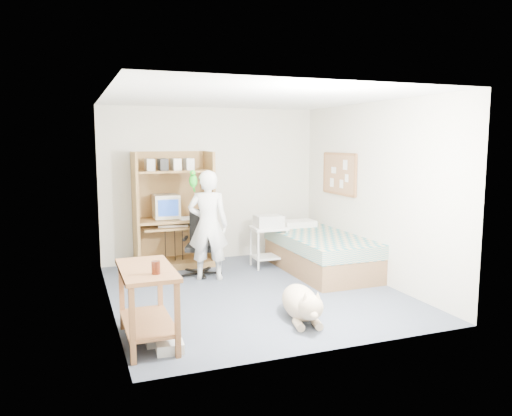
{
  "coord_description": "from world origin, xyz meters",
  "views": [
    {
      "loc": [
        -2.22,
        -5.95,
        1.97
      ],
      "look_at": [
        0.18,
        0.39,
        1.05
      ],
      "focal_mm": 35.0,
      "sensor_mm": 36.0,
      "label": 1
    }
  ],
  "objects_px": {
    "bed": "(320,252)",
    "dog": "(302,303)",
    "side_desk": "(147,294)",
    "printer_cart": "(269,240)",
    "person": "(208,225)",
    "office_chair": "(201,252)",
    "computer_hutch": "(173,214)"
  },
  "relations": [
    {
      "from": "bed",
      "to": "dog",
      "type": "bearing_deg",
      "value": -123.3
    },
    {
      "from": "computer_hutch",
      "to": "person",
      "type": "relative_size",
      "value": 1.15
    },
    {
      "from": "computer_hutch",
      "to": "side_desk",
      "type": "bearing_deg",
      "value": -106.14
    },
    {
      "from": "side_desk",
      "to": "printer_cart",
      "type": "height_order",
      "value": "side_desk"
    },
    {
      "from": "computer_hutch",
      "to": "bed",
      "type": "relative_size",
      "value": 0.89
    },
    {
      "from": "side_desk",
      "to": "person",
      "type": "relative_size",
      "value": 0.64
    },
    {
      "from": "computer_hutch",
      "to": "office_chair",
      "type": "distance_m",
      "value": 0.86
    },
    {
      "from": "printer_cart",
      "to": "bed",
      "type": "bearing_deg",
      "value": -38.49
    },
    {
      "from": "computer_hutch",
      "to": "office_chair",
      "type": "bearing_deg",
      "value": -67.16
    },
    {
      "from": "side_desk",
      "to": "printer_cart",
      "type": "relative_size",
      "value": 1.57
    },
    {
      "from": "person",
      "to": "printer_cart",
      "type": "bearing_deg",
      "value": -139.8
    },
    {
      "from": "bed",
      "to": "person",
      "type": "bearing_deg",
      "value": 174.29
    },
    {
      "from": "side_desk",
      "to": "bed",
      "type": "bearing_deg",
      "value": 32.5
    },
    {
      "from": "computer_hutch",
      "to": "side_desk",
      "type": "height_order",
      "value": "computer_hutch"
    },
    {
      "from": "bed",
      "to": "printer_cart",
      "type": "xyz_separation_m",
      "value": [
        -0.62,
        0.52,
        0.13
      ]
    },
    {
      "from": "bed",
      "to": "side_desk",
      "type": "xyz_separation_m",
      "value": [
        -2.85,
        -1.82,
        0.21
      ]
    },
    {
      "from": "office_chair",
      "to": "bed",
      "type": "bearing_deg",
      "value": 6.65
    },
    {
      "from": "office_chair",
      "to": "printer_cart",
      "type": "bearing_deg",
      "value": 24.81
    },
    {
      "from": "bed",
      "to": "printer_cart",
      "type": "height_order",
      "value": "bed"
    },
    {
      "from": "side_desk",
      "to": "office_chair",
      "type": "height_order",
      "value": "office_chair"
    },
    {
      "from": "person",
      "to": "dog",
      "type": "xyz_separation_m",
      "value": [
        0.53,
        -1.94,
        -0.59
      ]
    },
    {
      "from": "side_desk",
      "to": "printer_cart",
      "type": "distance_m",
      "value": 3.23
    },
    {
      "from": "bed",
      "to": "office_chair",
      "type": "xyz_separation_m",
      "value": [
        -1.72,
        0.47,
        0.05
      ]
    },
    {
      "from": "side_desk",
      "to": "person",
      "type": "height_order",
      "value": "person"
    },
    {
      "from": "computer_hutch",
      "to": "bed",
      "type": "distance_m",
      "value": 2.35
    },
    {
      "from": "office_chair",
      "to": "printer_cart",
      "type": "distance_m",
      "value": 1.1
    },
    {
      "from": "person",
      "to": "dog",
      "type": "height_order",
      "value": "person"
    },
    {
      "from": "side_desk",
      "to": "person",
      "type": "bearing_deg",
      "value": 59.78
    },
    {
      "from": "office_chair",
      "to": "dog",
      "type": "relative_size",
      "value": 0.81
    },
    {
      "from": "side_desk",
      "to": "person",
      "type": "xyz_separation_m",
      "value": [
        1.16,
        1.99,
        0.29
      ]
    },
    {
      "from": "office_chair",
      "to": "printer_cart",
      "type": "relative_size",
      "value": 1.48
    },
    {
      "from": "office_chair",
      "to": "person",
      "type": "xyz_separation_m",
      "value": [
        0.03,
        -0.3,
        0.45
      ]
    }
  ]
}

